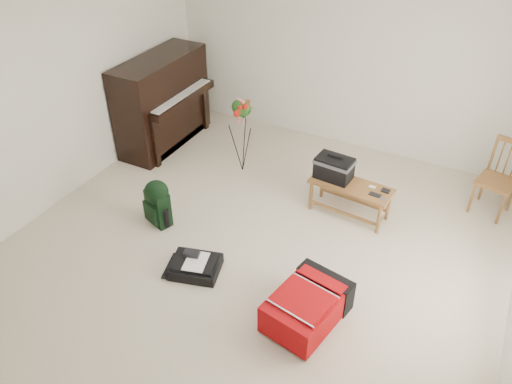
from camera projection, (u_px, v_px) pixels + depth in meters
The scene contains 11 objects.
floor at pixel (249, 256), 5.25m from camera, with size 5.00×5.50×0.01m, color beige.
ceiling at pixel (246, 14), 3.79m from camera, with size 5.00×5.50×0.01m, color white.
wall_back at pixel (347, 57), 6.51m from camera, with size 5.00×0.04×2.50m, color silver.
wall_left at pixel (47, 100), 5.46m from camera, with size 0.04×5.50×2.50m, color silver.
piano at pixel (163, 103), 6.87m from camera, with size 0.71×1.50×1.25m.
bench at pixel (339, 174), 5.61m from camera, with size 0.95×0.45×0.71m.
dining_chair at pixel (498, 179), 5.65m from camera, with size 0.47×0.47×0.89m.
red_suitcase at pixel (309, 302), 4.50m from camera, with size 0.66×0.87×0.33m.
black_duffel at pixel (195, 266), 5.03m from camera, with size 0.57×0.51×0.20m.
green_backpack at pixel (157, 201), 5.52m from camera, with size 0.32×0.30×0.56m.
flower_stand at pixel (242, 136), 6.31m from camera, with size 0.42×0.42×1.05m.
Camera 1 is at (1.86, -3.40, 3.60)m, focal length 35.00 mm.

